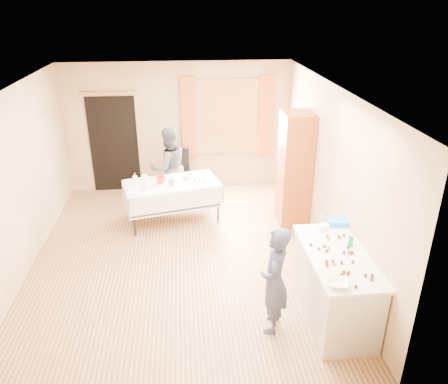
{
  "coord_description": "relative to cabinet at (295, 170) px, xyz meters",
  "views": [
    {
      "loc": [
        0.1,
        -5.88,
        3.73
      ],
      "look_at": [
        0.67,
        0.0,
        1.07
      ],
      "focal_mm": 35.0,
      "sensor_mm": 36.0,
      "label": 1
    }
  ],
  "objects": [
    {
      "name": "floor",
      "position": [
        -1.99,
        -0.97,
        -1.01
      ],
      "size": [
        4.5,
        5.5,
        0.02
      ],
      "primitive_type": "cube",
      "color": "#9E7047",
      "rests_on": "ground"
    },
    {
      "name": "ceiling",
      "position": [
        -1.99,
        -0.97,
        1.61
      ],
      "size": [
        4.5,
        5.5,
        0.02
      ],
      "primitive_type": "cube",
      "color": "white",
      "rests_on": "floor"
    },
    {
      "name": "wall_back",
      "position": [
        -1.99,
        1.79,
        0.3
      ],
      "size": [
        4.5,
        0.02,
        2.6
      ],
      "primitive_type": "cube",
      "color": "tan",
      "rests_on": "floor"
    },
    {
      "name": "wall_front",
      "position": [
        -1.99,
        -3.73,
        0.3
      ],
      "size": [
        4.5,
        0.02,
        2.6
      ],
      "primitive_type": "cube",
      "color": "tan",
      "rests_on": "floor"
    },
    {
      "name": "wall_left",
      "position": [
        -4.25,
        -0.97,
        0.3
      ],
      "size": [
        0.02,
        5.5,
        2.6
      ],
      "primitive_type": "cube",
      "color": "tan",
      "rests_on": "floor"
    },
    {
      "name": "wall_right",
      "position": [
        0.27,
        -0.97,
        0.3
      ],
      "size": [
        0.02,
        5.5,
        2.6
      ],
      "primitive_type": "cube",
      "color": "tan",
      "rests_on": "floor"
    },
    {
      "name": "window_frame",
      "position": [
        -0.99,
        1.75,
        0.5
      ],
      "size": [
        1.32,
        0.06,
        1.52
      ],
      "primitive_type": "cube",
      "color": "olive",
      "rests_on": "wall_back"
    },
    {
      "name": "window_pane",
      "position": [
        -0.99,
        1.74,
        0.5
      ],
      "size": [
        1.2,
        0.02,
        1.4
      ],
      "primitive_type": "cube",
      "color": "white",
      "rests_on": "wall_back"
    },
    {
      "name": "curtain_left",
      "position": [
        -1.77,
        1.7,
        0.5
      ],
      "size": [
        0.28,
        0.06,
        1.65
      ],
      "primitive_type": "cube",
      "color": "#B05526",
      "rests_on": "wall_back"
    },
    {
      "name": "curtain_right",
      "position": [
        -0.21,
        1.7,
        0.5
      ],
      "size": [
        0.28,
        0.06,
        1.65
      ],
      "primitive_type": "cube",
      "color": "#B05526",
      "rests_on": "wall_back"
    },
    {
      "name": "doorway",
      "position": [
        -3.29,
        1.76,
        0.0
      ],
      "size": [
        0.95,
        0.04,
        2.0
      ],
      "primitive_type": "cube",
      "color": "black",
      "rests_on": "floor"
    },
    {
      "name": "door_lintel",
      "position": [
        -3.29,
        1.73,
        1.02
      ],
      "size": [
        1.05,
        0.06,
        0.08
      ],
      "primitive_type": "cube",
      "color": "olive",
      "rests_on": "wall_back"
    },
    {
      "name": "cabinet",
      "position": [
        0.0,
        0.0,
        0.0
      ],
      "size": [
        0.5,
        0.6,
        2.0
      ],
      "primitive_type": "cube",
      "color": "brown",
      "rests_on": "floor"
    },
    {
      "name": "counter",
      "position": [
        -0.1,
        -2.56,
        -0.55
      ],
      "size": [
        0.73,
        1.54,
        0.91
      ],
      "color": "#BEB4A0",
      "rests_on": "floor"
    },
    {
      "name": "party_table",
      "position": [
        -2.12,
        0.23,
        -0.56
      ],
      "size": [
        1.79,
        1.2,
        0.75
      ],
      "rotation": [
        0.0,
        0.0,
        0.23
      ],
      "color": "black",
      "rests_on": "floor"
    },
    {
      "name": "chair",
      "position": [
        -2.03,
        1.34,
        -0.71
      ],
      "size": [
        0.53,
        0.53,
        0.98
      ],
      "rotation": [
        0.0,
        0.0,
        -0.4
      ],
      "color": "black",
      "rests_on": "floor"
    },
    {
      "name": "girl",
      "position": [
        -0.89,
        -2.7,
        -0.32
      ],
      "size": [
        0.68,
        0.61,
        1.37
      ],
      "primitive_type": "imported",
      "rotation": [
        0.0,
        0.0,
        -1.87
      ],
      "color": "#222743",
      "rests_on": "floor"
    },
    {
      "name": "woman",
      "position": [
        -2.18,
        0.92,
        -0.22
      ],
      "size": [
        1.23,
        1.19,
        1.55
      ],
      "primitive_type": "imported",
      "rotation": [
        0.0,
        0.0,
        3.61
      ],
      "color": "black",
      "rests_on": "floor"
    },
    {
      "name": "soda_can",
      "position": [
        0.11,
        -2.38,
        -0.03
      ],
      "size": [
        0.08,
        0.08,
        0.12
      ],
      "primitive_type": "cylinder",
      "rotation": [
        0.0,
        0.0,
        0.18
      ],
      "color": "#039046",
      "rests_on": "counter"
    },
    {
      "name": "mixing_bowl",
      "position": [
        -0.31,
        -3.15,
        -0.06
      ],
      "size": [
        0.34,
        0.34,
        0.06
      ],
      "primitive_type": "imported",
      "rotation": [
        0.0,
        0.0,
        -0.23
      ],
      "color": "white",
      "rests_on": "counter"
    },
    {
      "name": "foam_block",
      "position": [
        -0.11,
        -1.97,
        -0.05
      ],
      "size": [
        0.17,
        0.14,
        0.08
      ],
      "primitive_type": "cube",
      "rotation": [
        0.0,
        0.0,
        0.34
      ],
      "color": "white",
      "rests_on": "counter"
    },
    {
      "name": "blue_basket",
      "position": [
        0.15,
        -1.84,
        -0.05
      ],
      "size": [
        0.32,
        0.23,
        0.08
      ],
      "primitive_type": "cube",
      "rotation": [
        0.0,
        0.0,
        -0.12
      ],
      "color": "#177EEB",
      "rests_on": "counter"
    },
    {
      "name": "pitcher",
      "position": [
        -2.56,
        0.01,
        -0.14
      ],
      "size": [
        0.13,
        0.13,
        0.22
      ],
      "primitive_type": "cylinder",
      "rotation": [
        0.0,
        0.0,
        0.24
      ],
      "color": "silver",
      "rests_on": "party_table"
    },
    {
      "name": "cup_red",
      "position": [
        -2.31,
        0.22,
        -0.19
      ],
      "size": [
        0.19,
        0.19,
        0.12
      ],
      "primitive_type": "imported",
      "rotation": [
        0.0,
        0.0,
        -0.1
      ],
      "color": "red",
      "rests_on": "party_table"
    },
    {
      "name": "cup_rainbow",
      "position": [
        -2.12,
        0.09,
        -0.2
      ],
      "size": [
        0.19,
        0.19,
        0.11
      ],
      "primitive_type": "imported",
      "rotation": [
        0.0,
        0.0,
        0.35
      ],
      "color": "red",
      "rests_on": "party_table"
    },
    {
      "name": "small_bowl",
      "position": [
        -1.83,
        0.42,
        -0.22
      ],
      "size": [
        0.33,
        0.33,
        0.06
      ],
      "primitive_type": "imported",
      "rotation": [
        0.0,
        0.0,
        0.48
      ],
      "color": "white",
      "rests_on": "party_table"
    },
    {
      "name": "pastry_tray",
      "position": [
        -1.63,
        0.23,
        -0.24
      ],
      "size": [
        0.28,
        0.21,
        0.02
      ],
      "primitive_type": "cube",
      "rotation": [
        0.0,
        0.0,
        -0.02
      ],
      "color": "white",
      "rests_on": "party_table"
    },
    {
      "name": "bottle",
      "position": [
        -2.75,
        0.29,
        -0.16
      ],
      "size": [
        0.08,
        0.09,
        0.17
      ],
      "primitive_type": "imported",
      "rotation": [
        0.0,
        0.0,
        0.04
      ],
      "color": "white",
      "rests_on": "party_table"
    },
    {
      "name": "cake_balls",
      "position": [
        -0.1,
        -2.63,
        -0.07
      ],
      "size": [
        0.53,
        1.1,
        0.04
      ],
      "color": "#3F2314",
      "rests_on": "counter"
    }
  ]
}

